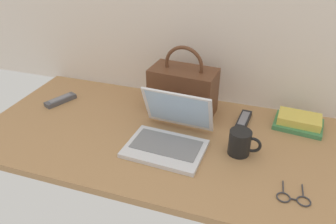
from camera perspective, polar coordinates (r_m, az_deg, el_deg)
name	(u,v)px	position (r m, az deg, el deg)	size (l,w,h in m)	color
desk	(164,138)	(1.40, -0.78, -4.61)	(1.60, 0.76, 0.03)	#A87A4C
laptop	(170,135)	(1.32, 0.28, -4.01)	(0.32, 0.31, 0.21)	silver
coffee_mug	(240,143)	(1.29, 12.67, -5.30)	(0.13, 0.09, 0.10)	black
remote_control_near	(61,100)	(1.72, -18.44, 2.01)	(0.11, 0.16, 0.02)	#4C4C51
remote_control_far	(243,120)	(1.51, 13.18, -1.44)	(0.06, 0.16, 0.02)	black
eyeglasses	(293,198)	(1.18, 21.28, -14.02)	(0.11, 0.11, 0.01)	#333338
handbag	(183,90)	(1.50, 2.69, 3.88)	(0.31, 0.18, 0.33)	#59331E
book_stack	(299,122)	(1.55, 22.09, -1.58)	(0.22, 0.18, 0.05)	#3F7F4C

